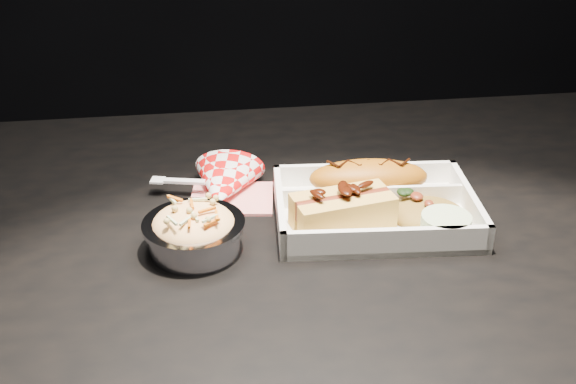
{
  "coord_description": "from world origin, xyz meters",
  "views": [
    {
      "loc": [
        -0.16,
        -0.78,
        1.22
      ],
      "look_at": [
        -0.06,
        -0.02,
        0.81
      ],
      "focal_mm": 45.0,
      "sensor_mm": 36.0,
      "label": 1
    }
  ],
  "objects_px": {
    "napkin_fork": "(224,186)",
    "fried_pastry": "(369,178)",
    "foil_coleslaw_cup": "(194,229)",
    "hotdog": "(343,208)",
    "food_tray": "(374,212)",
    "dining_table": "(327,280)"
  },
  "relations": [
    {
      "from": "foil_coleslaw_cup",
      "to": "napkin_fork",
      "type": "relative_size",
      "value": 0.71
    },
    {
      "from": "food_tray",
      "to": "fried_pastry",
      "type": "relative_size",
      "value": 1.66
    },
    {
      "from": "food_tray",
      "to": "hotdog",
      "type": "distance_m",
      "value": 0.06
    },
    {
      "from": "napkin_fork",
      "to": "food_tray",
      "type": "bearing_deg",
      "value": -11.74
    },
    {
      "from": "fried_pastry",
      "to": "napkin_fork",
      "type": "bearing_deg",
      "value": 170.6
    },
    {
      "from": "dining_table",
      "to": "foil_coleslaw_cup",
      "type": "xyz_separation_m",
      "value": [
        -0.17,
        -0.04,
        0.12
      ]
    },
    {
      "from": "dining_table",
      "to": "napkin_fork",
      "type": "distance_m",
      "value": 0.19
    },
    {
      "from": "fried_pastry",
      "to": "foil_coleslaw_cup",
      "type": "xyz_separation_m",
      "value": [
        -0.23,
        -0.1,
        -0.0
      ]
    },
    {
      "from": "dining_table",
      "to": "food_tray",
      "type": "relative_size",
      "value": 4.55
    },
    {
      "from": "food_tray",
      "to": "foil_coleslaw_cup",
      "type": "xyz_separation_m",
      "value": [
        -0.23,
        -0.04,
        0.02
      ]
    },
    {
      "from": "food_tray",
      "to": "foil_coleslaw_cup",
      "type": "bearing_deg",
      "value": -164.88
    },
    {
      "from": "hotdog",
      "to": "napkin_fork",
      "type": "bearing_deg",
      "value": 130.9
    },
    {
      "from": "foil_coleslaw_cup",
      "to": "hotdog",
      "type": "bearing_deg",
      "value": 6.15
    },
    {
      "from": "fried_pastry",
      "to": "food_tray",
      "type": "bearing_deg",
      "value": -94.54
    },
    {
      "from": "hotdog",
      "to": "foil_coleslaw_cup",
      "type": "height_order",
      "value": "hotdog"
    },
    {
      "from": "dining_table",
      "to": "napkin_fork",
      "type": "relative_size",
      "value": 7.1
    },
    {
      "from": "hotdog",
      "to": "foil_coleslaw_cup",
      "type": "xyz_separation_m",
      "value": [
        -0.18,
        -0.02,
        -0.0
      ]
    },
    {
      "from": "food_tray",
      "to": "napkin_fork",
      "type": "height_order",
      "value": "napkin_fork"
    },
    {
      "from": "hotdog",
      "to": "napkin_fork",
      "type": "distance_m",
      "value": 0.18
    },
    {
      "from": "dining_table",
      "to": "food_tray",
      "type": "distance_m",
      "value": 0.12
    },
    {
      "from": "napkin_fork",
      "to": "fried_pastry",
      "type": "bearing_deg",
      "value": 3.74
    },
    {
      "from": "food_tray",
      "to": "foil_coleslaw_cup",
      "type": "relative_size",
      "value": 2.18
    }
  ]
}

